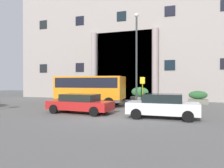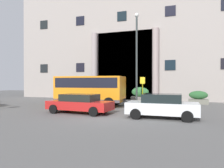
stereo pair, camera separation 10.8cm
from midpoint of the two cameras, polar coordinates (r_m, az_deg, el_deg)
ground_plane at (r=12.80m, az=-1.60°, el=-9.47°), size 80.00×64.00×0.12m
office_building_facade at (r=30.45m, az=10.67°, el=14.08°), size 35.85×9.64×18.63m
orange_minibus at (r=19.09m, az=-5.74°, el=-1.16°), size 6.22×3.09×2.67m
bus_stop_sign at (r=19.22m, az=8.46°, el=-1.10°), size 0.44×0.08×2.61m
hedge_planter_far_east at (r=23.89m, az=-1.38°, el=-3.11°), size 2.05×0.99×1.35m
hedge_planter_entrance_right at (r=22.85m, az=7.78°, el=-2.95°), size 1.94×0.75×1.61m
hedge_planter_entrance_left at (r=25.66m, az=-11.17°, el=-2.77°), size 1.98×0.94×1.43m
hedge_planter_east at (r=22.37m, az=22.52°, el=-3.45°), size 1.82×0.86×1.30m
parked_coupe_end at (r=12.99m, az=13.65°, el=-5.75°), size 4.18×2.10×1.45m
parked_sedan_second at (r=14.79m, az=-8.57°, el=-5.19°), size 4.65×2.16×1.33m
scooter_by_planter at (r=15.16m, az=11.61°, el=-5.94°), size 2.03×0.64×0.89m
lamppost_plaza_centre at (r=20.59m, az=6.86°, el=8.60°), size 0.40×0.40×8.82m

